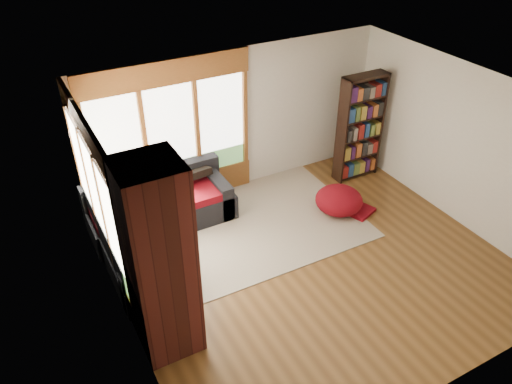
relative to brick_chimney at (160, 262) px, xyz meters
name	(u,v)px	position (x,y,z in m)	size (l,w,h in m)	color
floor	(312,263)	(2.40, 0.35, -1.30)	(5.50, 5.50, 0.00)	#583818
ceiling	(326,103)	(2.40, 0.35, 1.30)	(5.50, 5.50, 0.00)	white
wall_back	(237,122)	(2.40, 2.85, 0.00)	(5.50, 0.04, 2.60)	silver
wall_front	(460,312)	(2.40, -2.15, 0.00)	(5.50, 0.04, 2.60)	silver
wall_left	(121,254)	(-0.35, 0.35, 0.00)	(0.04, 5.00, 2.60)	silver
wall_right	(461,146)	(5.15, 0.35, 0.00)	(0.04, 5.00, 2.60)	silver
windows_back	(172,135)	(1.20, 2.82, 0.05)	(2.82, 0.10, 1.90)	brown
windows_left	(97,199)	(-0.32, 1.55, 0.05)	(0.10, 2.62, 1.90)	brown
roller_blind	(80,145)	(-0.29, 2.38, 0.45)	(0.03, 0.72, 0.90)	#728F5E
brick_chimney	(160,262)	(0.00, 0.00, 0.00)	(0.70, 0.70, 2.60)	#471914
sectional_sofa	(150,225)	(0.45, 2.05, -1.00)	(2.20, 2.20, 0.80)	black
area_rug	(242,221)	(1.94, 1.78, -1.29)	(3.76, 2.87, 0.01)	beige
bookshelf	(360,128)	(4.54, 2.09, -0.29)	(0.86, 0.29, 2.02)	black
pouf	(339,200)	(3.55, 1.27, -1.07)	(0.82, 0.82, 0.44)	maroon
dog_tan	(143,191)	(0.47, 2.30, -0.52)	(0.97, 0.77, 0.48)	brown
dog_brindle	(156,235)	(0.30, 1.21, -0.57)	(0.73, 0.80, 0.39)	black
throw_pillows	(151,197)	(0.53, 2.10, -0.53)	(1.98, 1.68, 0.45)	black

